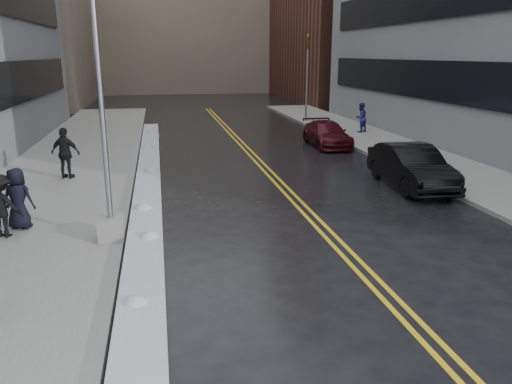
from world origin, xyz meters
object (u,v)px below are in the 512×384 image
car_black (411,167)px  pedestrian_e (1,206)px  fire_hydrant (404,151)px  pedestrian_east (361,118)px  pedestrian_c (18,199)px  pedestrian_d (66,153)px  lamppost (105,149)px  car_maroon (327,134)px  traffic_signal (307,75)px

car_black → pedestrian_e: bearing=-164.0°
fire_hydrant → pedestrian_east: 8.26m
pedestrian_e → car_black: size_ratio=0.35×
fire_hydrant → pedestrian_c: bearing=-156.0°
pedestrian_d → lamppost: bearing=127.7°
pedestrian_d → pedestrian_e: (-0.58, -6.43, -0.14)m
fire_hydrant → car_maroon: (-2.08, 4.74, 0.11)m
fire_hydrant → pedestrian_east: (1.24, 8.15, 0.50)m
pedestrian_e → traffic_signal: bearing=-108.1°
traffic_signal → pedestrian_c: bearing=-124.8°
traffic_signal → pedestrian_e: bearing=-124.5°
pedestrian_d → car_maroon: bearing=-135.5°
car_black → car_maroon: (-0.24, 8.85, -0.14)m
traffic_signal → car_black: traffic_signal is taller
pedestrian_d → car_black: size_ratio=0.41×
car_black → pedestrian_d: bearing=168.2°
pedestrian_c → pedestrian_east: pedestrian_east is taller
pedestrian_east → car_black: 12.65m
lamppost → pedestrian_e: lamppost is taller
pedestrian_east → car_maroon: pedestrian_east is taller
fire_hydrant → traffic_signal: 14.30m
pedestrian_east → lamppost: bearing=20.4°
lamppost → fire_hydrant: (12.30, 8.00, -1.98)m
pedestrian_e → car_maroon: pedestrian_e is taller
car_black → pedestrian_c: bearing=-166.3°
lamppost → car_maroon: bearing=51.3°
pedestrian_e → pedestrian_east: 22.44m
fire_hydrant → car_black: car_black is taller
traffic_signal → pedestrian_c: size_ratio=3.51×
lamppost → car_maroon: 16.44m
pedestrian_c → car_black: pedestrian_c is taller
fire_hydrant → car_black: bearing=-114.1°
fire_hydrant → pedestrian_e: pedestrian_e is taller
pedestrian_e → car_maroon: 17.69m
lamppost → pedestrian_e: 3.29m
fire_hydrant → pedestrian_e: bearing=-154.4°
fire_hydrant → car_black: 4.52m
lamppost → car_black: lamppost is taller
pedestrian_c → pedestrian_d: 5.84m
lamppost → traffic_signal: 24.98m
traffic_signal → pedestrian_east: (1.74, -5.85, -2.36)m
pedestrian_d → car_black: (12.69, -3.32, -0.35)m
pedestrian_e → car_maroon: bearing=-121.0°
fire_hydrant → car_maroon: car_maroon is taller
lamppost → pedestrian_e: bearing=164.5°
fire_hydrant → pedestrian_c: pedestrian_c is taller
fire_hydrant → pedestrian_d: pedestrian_d is taller
pedestrian_d → pedestrian_east: (15.77, 8.95, -0.09)m
traffic_signal → pedestrian_c: traffic_signal is taller
pedestrian_c → car_maroon: (12.76, 11.36, -0.35)m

